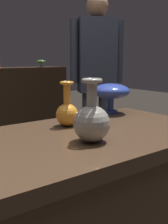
{
  "coord_description": "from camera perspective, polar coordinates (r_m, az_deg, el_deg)",
  "views": [
    {
      "loc": [
        -0.64,
        -0.88,
        1.1
      ],
      "look_at": [
        -0.01,
        -0.05,
        0.9
      ],
      "focal_mm": 45.84,
      "sensor_mm": 36.0,
      "label": 1
    }
  ],
  "objects": [
    {
      "name": "vase_tall_behind",
      "position": [
        1.26,
        -3.4,
        0.01
      ],
      "size": [
        0.1,
        0.1,
        0.2
      ],
      "color": "orange",
      "rests_on": "display_plinth"
    },
    {
      "name": "visitor_near_right",
      "position": [
        2.53,
        2.58,
        7.48
      ],
      "size": [
        0.43,
        0.31,
        1.62
      ],
      "rotation": [
        0.0,
        0.0,
        2.66
      ],
      "color": "#333847",
      "rests_on": "ground_plane"
    },
    {
      "name": "shelf_vase_far_right",
      "position": [
        3.45,
        -8.54,
        9.88
      ],
      "size": [
        0.11,
        0.11,
        0.08
      ],
      "color": "#477A38",
      "rests_on": "back_display_shelf"
    },
    {
      "name": "vase_centerpiece",
      "position": [
        1.02,
        1.55,
        -1.79
      ],
      "size": [
        0.13,
        0.13,
        0.23
      ],
      "color": "gray",
      "rests_on": "display_plinth"
    },
    {
      "name": "vase_left_accent",
      "position": [
        1.55,
        5.42,
        4.05
      ],
      "size": [
        0.2,
        0.2,
        0.16
      ],
      "color": "#2D429E",
      "rests_on": "display_plinth"
    }
  ]
}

